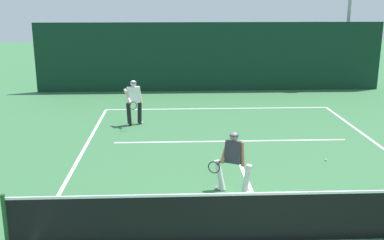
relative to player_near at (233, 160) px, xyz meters
name	(u,v)px	position (x,y,z in m)	size (l,w,h in m)	color
court_line_baseline_far	(217,108)	(0.48, 8.64, -0.83)	(9.39, 0.10, 0.01)	white
court_line_service	(231,141)	(0.48, 4.09, -0.83)	(7.65, 0.10, 0.01)	white
court_line_centre	(246,179)	(0.48, 0.85, -0.83)	(0.10, 6.40, 0.01)	white
tennis_net	(273,216)	(0.48, -2.35, -0.31)	(10.29, 0.09, 1.09)	#1E4723
player_near	(233,160)	(0.00, 0.00, 0.00)	(1.09, 0.82, 1.54)	silver
player_far	(134,101)	(-2.84, 6.24, 0.09)	(0.72, 0.95, 1.68)	black
tennis_ball	(326,160)	(3.00, 2.09, -0.80)	(0.07, 0.07, 0.07)	#D1E033
back_fence_windscreen	(210,57)	(0.48, 12.49, 0.85)	(17.13, 0.12, 3.38)	#103121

